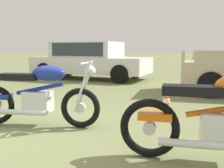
# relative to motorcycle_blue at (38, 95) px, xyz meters

# --- Properties ---
(ground_plane) EXTENTS (120.00, 120.00, 0.00)m
(ground_plane) POSITION_rel_motorcycle_blue_xyz_m (-0.01, -0.24, -0.48)
(ground_plane) COLOR olive
(motorcycle_blue) EXTENTS (1.83, 1.09, 1.02)m
(motorcycle_blue) POSITION_rel_motorcycle_blue_xyz_m (0.00, 0.00, 0.00)
(motorcycle_blue) COLOR black
(motorcycle_blue) RESTS_ON ground
(motorcycle_orange) EXTENTS (1.97, 1.01, 1.02)m
(motorcycle_orange) POSITION_rel_motorcycle_blue_xyz_m (2.64, 0.14, 0.00)
(motorcycle_orange) COLOR black
(motorcycle_orange) RESTS_ON ground
(car_white) EXTENTS (4.77, 2.73, 1.43)m
(car_white) POSITION_rel_motorcycle_blue_xyz_m (-3.48, 5.47, 0.32)
(car_white) COLOR silver
(car_white) RESTS_ON ground
(traffic_cone) EXTENTS (0.25, 0.25, 0.49)m
(traffic_cone) POSITION_rel_motorcycle_blue_xyz_m (1.37, 1.69, -0.25)
(traffic_cone) COLOR #EA590F
(traffic_cone) RESTS_ON ground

